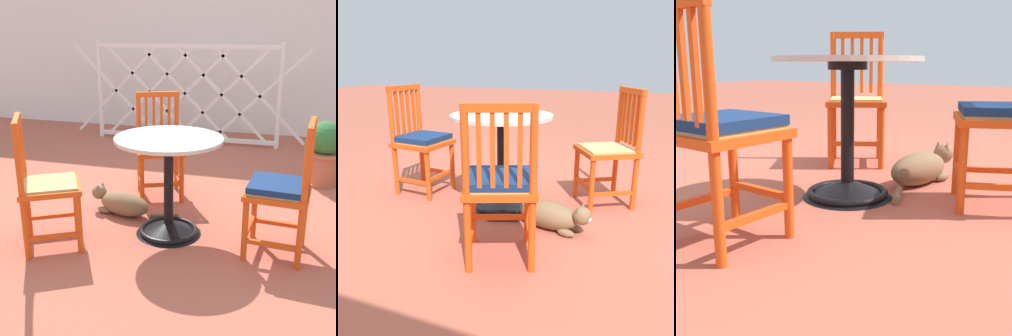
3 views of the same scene
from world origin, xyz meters
TOP-DOWN VIEW (x-y plane):
  - ground_plane at (0.00, 0.00)m, footprint 24.00×24.00m
  - cafe_table at (0.13, -0.09)m, footprint 0.76×0.76m
  - orange_chair_near_fence at (0.91, -0.17)m, footprint 0.43×0.43m
  - orange_chair_tucked_in at (-0.16, 0.62)m, footprint 0.52×0.52m
  - orange_chair_by_planter at (-0.62, -0.49)m, footprint 0.55×0.55m
  - tabby_cat at (-0.34, 0.14)m, footprint 0.75×0.30m

SIDE VIEW (x-z plane):
  - ground_plane at x=0.00m, z-range 0.00..0.00m
  - tabby_cat at x=-0.34m, z-range -0.02..0.21m
  - cafe_table at x=0.13m, z-range -0.08..0.65m
  - orange_chair_by_planter at x=-0.62m, z-range -0.02..0.89m
  - orange_chair_near_fence at x=0.91m, z-range -0.01..0.90m
  - orange_chair_tucked_in at x=-0.16m, z-range -0.01..0.90m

